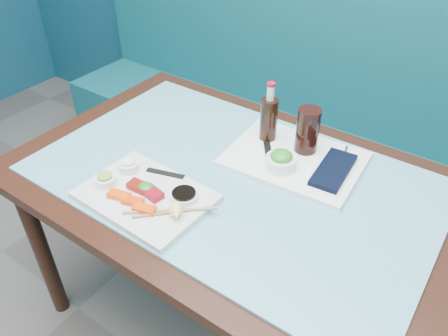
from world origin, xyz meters
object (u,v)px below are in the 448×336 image
Objects in this scene: booth_bench at (328,150)px; cola_bottle_body at (269,122)px; sashimi_plate at (146,196)px; dining_table at (232,197)px; serving_tray at (294,159)px; blue_napkin at (114,190)px; cola_glass at (308,131)px; seaweed_bowl at (281,162)px.

booth_bench is 18.23× the size of cola_bottle_body.
booth_bench reaches higher than sashimi_plate.
booth_bench reaches higher than dining_table.
booth_bench is 7.10× the size of serving_tray.
serving_tray is (0.12, 0.18, 0.10)m from dining_table.
serving_tray is 2.57× the size of cola_bottle_body.
blue_napkin is (-0.24, -0.49, -0.08)m from cola_bottle_body.
cola_bottle_body reaches higher than blue_napkin.
serving_tray is (0.27, 0.42, -0.00)m from sashimi_plate.
cola_glass reaches higher than serving_tray.
dining_table is 0.20m from seaweed_bowl.
blue_napkin is (-0.38, -0.50, -0.09)m from cola_glass.
serving_tray is at bearing 59.15° from sashimi_plate.
sashimi_plate is 2.21× the size of blue_napkin.
booth_bench is 1.20m from blue_napkin.
booth_bench is 31.14× the size of seaweed_bowl.
dining_table is 0.37m from blue_napkin.
serving_tray is 0.58m from blue_napkin.
blue_napkin is at bearing -162.77° from sashimi_plate.
dining_table is 0.32m from cola_glass.
serving_tray is at bearing -100.30° from cola_glass.
cola_glass reaches higher than cola_bottle_body.
dining_table is 8.51× the size of cola_bottle_body.
blue_napkin is (-0.25, -0.27, 0.09)m from dining_table.
seaweed_bowl is 0.14m from cola_glass.
sashimi_plate is 0.55m from cola_glass.
seaweed_bowl reaches higher than dining_table.
serving_tray is at bearing 50.39° from blue_napkin.
cola_bottle_body is at bearing 156.95° from serving_tray.
dining_table is at bearing -119.33° from cola_glass.
cola_glass is 0.63m from blue_napkin.
booth_bench is at bearing 98.60° from seaweed_bowl.
seaweed_bowl is (-0.01, -0.07, 0.03)m from serving_tray.
cola_glass is at bearing 61.38° from sashimi_plate.
seaweed_bowl is (0.11, 0.10, 0.13)m from dining_table.
blue_napkin is (-0.36, -0.37, -0.03)m from seaweed_bowl.
dining_table is at bearing -137.04° from seaweed_bowl.
cola_bottle_body is (0.14, 0.46, 0.07)m from sashimi_plate.
cola_glass reaches higher than blue_napkin.
cola_bottle_body is 0.98× the size of blue_napkin.
dining_table is 14.53× the size of seaweed_bowl.
cola_glass is at bearing -77.78° from booth_bench.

